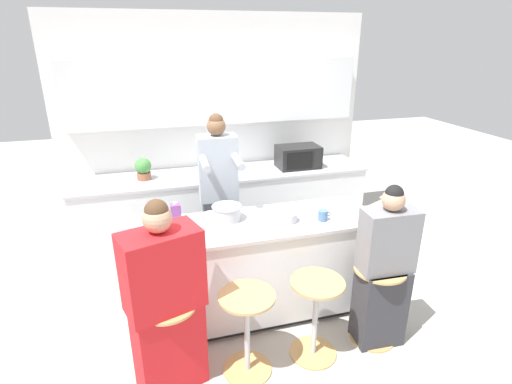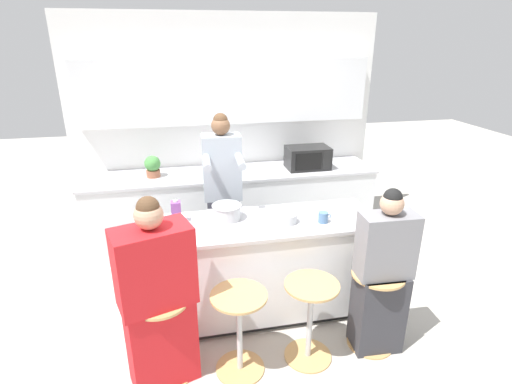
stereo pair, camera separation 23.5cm
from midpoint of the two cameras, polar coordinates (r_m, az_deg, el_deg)
name	(u,v)px [view 1 (the left image)]	position (r m, az deg, el deg)	size (l,w,h in m)	color
ground_plane	(258,311)	(3.94, -1.50, -16.62)	(16.00, 16.00, 0.00)	#B2ADA3
wall_back	(217,115)	(4.95, -7.03, 10.90)	(3.72, 0.22, 2.70)	white
back_counter	(225,207)	(4.95, -5.83, -2.22)	(3.46, 0.70, 0.92)	silver
kitchen_island	(258,268)	(3.67, -1.57, -10.79)	(2.10, 0.68, 0.93)	black
bar_stool_leftmost	(170,336)	(3.13, -14.43, -19.41)	(0.42, 0.42, 0.69)	tan
bar_stool_center_left	(247,327)	(3.13, -3.55, -18.73)	(0.42, 0.42, 0.69)	tan
bar_stool_center_right	(315,312)	(3.28, 6.39, -16.73)	(0.42, 0.42, 0.69)	tan
bar_stool_rightmost	(376,298)	(3.51, 14.96, -14.44)	(0.42, 0.42, 0.69)	tan
person_cooking	(219,202)	(4.01, -6.97, -1.47)	(0.40, 0.59, 1.76)	#383842
person_wrapped_blanket	(166,306)	(2.94, -15.10, -15.44)	(0.58, 0.43, 1.49)	red
person_seated_near	(383,275)	(3.39, 15.83, -11.40)	(0.43, 0.28, 1.41)	#333338
cooking_pot	(227,213)	(3.48, -6.13, -2.99)	(0.34, 0.26, 0.13)	#B7BABC
fruit_bowl	(287,217)	(3.44, 2.57, -3.61)	(0.17, 0.17, 0.08)	#B7BABC
coffee_cup_near	(323,215)	(3.49, 7.65, -3.34)	(0.12, 0.09, 0.09)	#4C7099
banana_bunch	(190,236)	(3.22, -11.56, -6.27)	(0.13, 0.10, 0.04)	yellow
juice_carton	(176,214)	(3.44, -13.29, -3.16)	(0.08, 0.08, 0.21)	#7A428E
microwave	(298,157)	(4.93, 4.68, 5.04)	(0.51, 0.34, 0.27)	black
potted_plant	(143,168)	(4.69, -17.20, 3.21)	(0.18, 0.18, 0.25)	#93563D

